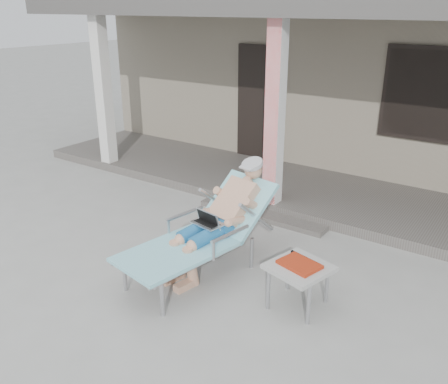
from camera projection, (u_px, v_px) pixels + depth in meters
The scene contains 7 objects.
ground at pixel (182, 271), 5.56m from camera, with size 60.00×60.00×0.00m, color #9E9E99.
house at pixel (375, 69), 9.92m from camera, with size 10.40×5.40×3.30m.
porch_deck at pixel (296, 189), 7.83m from camera, with size 10.00×2.00×0.15m, color #605B56.
porch_overhang at pixel (305, 14), 6.79m from camera, with size 10.00×2.30×2.85m.
porch_step at pixel (261, 215), 6.96m from camera, with size 2.00×0.30×0.07m, color #605B56.
lounger at pixel (210, 206), 5.33m from camera, with size 1.09×2.07×1.30m.
side_table at pixel (299, 270), 4.78m from camera, with size 0.69×0.69×0.50m.
Camera 1 is at (3.14, -3.70, 2.91)m, focal length 38.00 mm.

